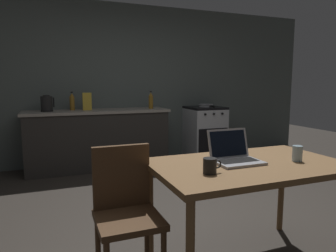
% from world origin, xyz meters
% --- Properties ---
extents(ground_plane, '(12.00, 12.00, 0.00)m').
position_xyz_m(ground_plane, '(0.00, 0.00, 0.00)').
color(ground_plane, '#2D2823').
extents(back_wall, '(6.40, 0.10, 2.59)m').
position_xyz_m(back_wall, '(0.30, 2.59, 1.30)').
color(back_wall, '#515A57').
rests_on(back_wall, ground_plane).
extents(kitchen_counter, '(2.16, 0.64, 0.91)m').
position_xyz_m(kitchen_counter, '(-0.53, 2.24, 0.45)').
color(kitchen_counter, '#282623').
rests_on(kitchen_counter, ground_plane).
extents(stove_oven, '(0.60, 0.62, 0.91)m').
position_xyz_m(stove_oven, '(1.33, 2.24, 0.45)').
color(stove_oven, '#B7BABF').
rests_on(stove_oven, ground_plane).
extents(dining_table, '(1.35, 0.82, 0.76)m').
position_xyz_m(dining_table, '(0.06, -0.78, 0.69)').
color(dining_table, brown).
rests_on(dining_table, ground_plane).
extents(chair, '(0.40, 0.40, 0.90)m').
position_xyz_m(chair, '(-0.79, -0.66, 0.52)').
color(chair, '#4C331E').
rests_on(chair, ground_plane).
extents(laptop, '(0.32, 0.28, 0.22)m').
position_xyz_m(laptop, '(-0.02, -0.73, 0.80)').
color(laptop, '#99999E').
rests_on(laptop, dining_table).
extents(electric_kettle, '(0.19, 0.17, 0.24)m').
position_xyz_m(electric_kettle, '(-1.24, 2.24, 1.02)').
color(electric_kettle, black).
rests_on(electric_kettle, kitchen_counter).
extents(bottle, '(0.07, 0.07, 0.28)m').
position_xyz_m(bottle, '(0.32, 2.19, 1.04)').
color(bottle, '#8C601E').
rests_on(bottle, kitchen_counter).
extents(frying_pan, '(0.27, 0.44, 0.05)m').
position_xyz_m(frying_pan, '(1.34, 2.22, 0.93)').
color(frying_pan, gray).
rests_on(frying_pan, stove_oven).
extents(coffee_mug, '(0.12, 0.08, 0.10)m').
position_xyz_m(coffee_mug, '(-0.32, -0.91, 0.81)').
color(coffee_mug, black).
rests_on(coffee_mug, dining_table).
extents(drinking_glass, '(0.07, 0.07, 0.11)m').
position_xyz_m(drinking_glass, '(0.41, -0.87, 0.81)').
color(drinking_glass, '#99B7C6').
rests_on(drinking_glass, dining_table).
extents(cereal_box, '(0.13, 0.05, 0.26)m').
position_xyz_m(cereal_box, '(-0.67, 2.26, 1.04)').
color(cereal_box, gold).
rests_on(cereal_box, kitchen_counter).
extents(bottle_b, '(0.07, 0.07, 0.28)m').
position_xyz_m(bottle_b, '(-0.89, 2.32, 1.04)').
color(bottle_b, '#8C601E').
rests_on(bottle_b, kitchen_counter).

